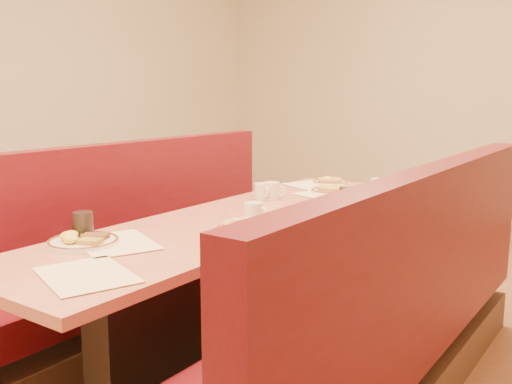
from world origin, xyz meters
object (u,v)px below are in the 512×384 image
Objects in this scene: booth_left at (136,268)px; coffee_mug_a at (254,212)px; coffee_mug_d at (273,190)px; soda_tumbler_near at (83,226)px; soda_tumbler_mid at (346,196)px; pancake_plate at (245,229)px; diner_table at (241,293)px; eggs_plate at (82,241)px; booth_right at (384,331)px; coffee_mug_b at (262,191)px; coffee_mug_c at (378,186)px.

booth_left is 0.96m from coffee_mug_a.
soda_tumbler_near is (-0.14, -1.15, 0.01)m from coffee_mug_d.
coffee_mug_a is 0.62m from soda_tumbler_mid.
coffee_mug_d is 1.16m from soda_tumbler_near.
coffee_mug_d is at bearing -169.17° from soda_tumbler_mid.
soda_tumbler_near is (-0.48, -0.44, 0.03)m from pancake_plate.
diner_table is 9.26× the size of pancake_plate.
booth_left is at bearing -162.56° from coffee_mug_d.
coffee_mug_d reaches higher than diner_table.
coffee_mug_d reaches higher than pancake_plate.
eggs_plate is at bearing -116.64° from coffee_mug_a.
pancake_plate is at bearing -94.80° from soda_tumbler_mid.
coffee_mug_a is 1.07× the size of soda_tumbler_near.
booth_right is (0.73, 0.00, -0.01)m from diner_table.
pancake_plate is 2.83× the size of soda_tumbler_mid.
pancake_plate is (0.95, -0.26, 0.41)m from booth_left.
coffee_mug_b is (-0.30, 0.49, -0.00)m from coffee_mug_a.
coffee_mug_c is (-0.45, 0.94, 0.43)m from booth_right.
booth_right reaches higher than soda_tumbler_near.
booth_right is 20.82× the size of coffee_mug_a.
coffee_mug_a is at bearing -88.40° from coffee_mug_c.
soda_tumbler_mid reaches higher than coffee_mug_a.
soda_tumbler_near reaches higher than eggs_plate.
pancake_plate is 2.24× the size of coffee_mug_d.
soda_tumbler_near is (-1.00, -0.69, 0.44)m from booth_right.
soda_tumbler_near reaches higher than coffee_mug_c.
coffee_mug_a is at bearing 64.93° from eggs_plate.
soda_tumbler_near reaches higher than coffee_mug_b.
soda_tumbler_mid is (0.48, 1.29, 0.03)m from eggs_plate.
diner_table is 0.86m from soda_tumbler_near.
booth_left is 1.46m from booth_right.
diner_table is 0.62m from coffee_mug_b.
coffee_mug_d is (-0.86, 0.46, 0.44)m from booth_right.
eggs_plate is 2.85× the size of soda_tumbler_mid.
coffee_mug_d is (0.05, 0.03, 0.00)m from coffee_mug_b.
coffee_mug_a is at bearing -27.22° from diner_table.
coffee_mug_b is at bearing -120.63° from coffee_mug_c.
booth_right is 1.29m from soda_tumbler_near.
soda_tumbler_mid is (1.01, 0.53, 0.44)m from booth_left.
soda_tumbler_near is (-0.27, -0.69, 0.43)m from diner_table.
booth_left reaches higher than coffee_mug_a.
diner_table is at bearing -44.71° from coffee_mug_b.
eggs_plate is 1.18m from coffee_mug_b.
booth_left is 20.75× the size of coffee_mug_d.
booth_left is at bearing -152.21° from soda_tumbler_mid.
soda_tumbler_near is (0.47, -0.69, 0.44)m from booth_left.
coffee_mug_a is 1.02m from coffee_mug_c.
coffee_mug_d is 0.41m from soda_tumbler_mid.
pancake_plate is 2.34× the size of coffee_mug_c.
soda_tumbler_near reaches higher than diner_table.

